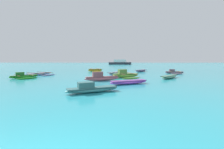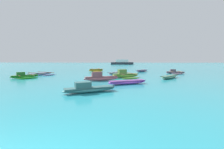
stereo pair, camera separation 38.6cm
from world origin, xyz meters
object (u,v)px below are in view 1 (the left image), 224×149
at_px(moored_boat_5, 129,82).
at_px(moored_boat_8, 116,73).
at_px(distant_ferry, 120,62).
at_px(moored_boat_0, 40,74).
at_px(moored_boat_9, 23,76).
at_px(moored_boat_7, 91,89).
at_px(moored_boat_3, 125,75).
at_px(moored_boat_10, 174,72).
at_px(moored_boat_6, 95,70).
at_px(moored_boat_4, 169,77).
at_px(moored_boat_1, 101,78).
at_px(moored_boat_2, 141,71).

height_order(moored_boat_5, moored_boat_8, moored_boat_8).
bearing_deg(distant_ferry, moored_boat_0, -104.28).
xyz_separation_m(moored_boat_9, distant_ferry, (12.99, 53.64, 0.72)).
bearing_deg(moored_boat_5, moored_boat_7, -151.56).
relative_size(moored_boat_3, moored_boat_10, 1.17).
distance_m(moored_boat_3, moored_boat_6, 10.64).
distance_m(moored_boat_0, moored_boat_3, 12.23).
xyz_separation_m(moored_boat_0, moored_boat_3, (11.92, -2.71, 0.17)).
xyz_separation_m(moored_boat_6, moored_boat_9, (-7.19, -10.20, -0.02)).
distance_m(moored_boat_6, distant_ferry, 43.82).
bearing_deg(distant_ferry, moored_boat_8, -92.18).
height_order(moored_boat_4, moored_boat_10, moored_boat_10).
xyz_separation_m(moored_boat_0, moored_boat_1, (9.30, -5.58, 0.16)).
relative_size(moored_boat_3, moored_boat_6, 1.01).
xyz_separation_m(moored_boat_5, moored_boat_7, (-2.77, -3.48, 0.06)).
height_order(moored_boat_4, moored_boat_8, moored_boat_8).
relative_size(moored_boat_0, moored_boat_7, 1.25).
relative_size(moored_boat_5, moored_boat_6, 0.95).
xyz_separation_m(moored_boat_3, moored_boat_6, (-4.96, 9.42, -0.08)).
distance_m(moored_boat_2, moored_boat_8, 6.56).
bearing_deg(moored_boat_3, moored_boat_4, -27.30).
xyz_separation_m(moored_boat_6, moored_boat_7, (2.21, -17.91, -0.00)).
height_order(moored_boat_4, moored_boat_7, moored_boat_7).
xyz_separation_m(moored_boat_6, moored_boat_8, (3.94, -5.34, -0.03)).
relative_size(moored_boat_9, distant_ferry, 0.37).
relative_size(moored_boat_1, moored_boat_2, 1.41).
bearing_deg(moored_boat_0, moored_boat_1, -94.01).
relative_size(moored_boat_2, moored_boat_8, 0.68).
xyz_separation_m(moored_boat_3, moored_boat_9, (-12.15, -0.79, -0.11)).
bearing_deg(moored_boat_5, moored_boat_10, 29.79).
height_order(moored_boat_8, moored_boat_9, moored_boat_9).
bearing_deg(moored_boat_9, moored_boat_5, -62.59).
relative_size(moored_boat_4, moored_boat_8, 0.78).
relative_size(moored_boat_2, moored_boat_5, 0.72).
bearing_deg(moored_boat_9, moored_boat_8, -19.83).
distance_m(moored_boat_2, moored_boat_7, 18.46).
distance_m(moored_boat_0, distant_ferry, 51.75).
xyz_separation_m(moored_boat_1, moored_boat_8, (1.60, 6.95, -0.11)).
bearing_deg(distant_ferry, moored_boat_6, -97.60).
bearing_deg(moored_boat_1, moored_boat_6, 79.52).
xyz_separation_m(moored_boat_3, moored_boat_5, (0.02, -5.02, -0.14)).
height_order(moored_boat_10, distant_ferry, distant_ferry).
height_order(moored_boat_0, moored_boat_4, moored_boat_0).
distance_m(moored_boat_9, moored_boat_10, 21.22).
bearing_deg(moored_boat_10, moored_boat_7, -120.36).
relative_size(moored_boat_0, moored_boat_9, 1.13).
relative_size(moored_boat_2, moored_boat_7, 0.73).
bearing_deg(moored_boat_10, moored_boat_8, -163.28).
distance_m(moored_boat_0, moored_boat_9, 3.50).
bearing_deg(moored_boat_0, moored_boat_3, -75.82).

